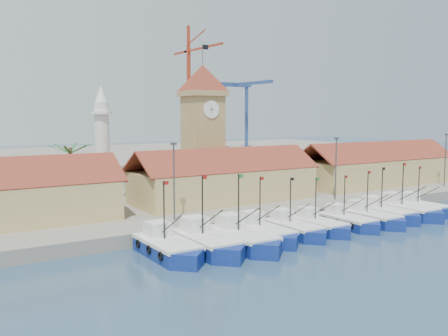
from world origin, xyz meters
TOP-DOWN VIEW (x-y plane):
  - ground at (0.00, 0.00)m, footprint 400.00×400.00m
  - quay at (0.00, 24.00)m, footprint 140.00×32.00m
  - terminal at (0.00, 110.00)m, footprint 240.00×80.00m
  - boat_0 at (-17.18, 2.96)m, footprint 3.75×10.26m
  - boat_1 at (-13.15, 2.43)m, footprint 3.93×10.76m
  - boat_2 at (-9.15, 1.85)m, footprint 3.89×10.64m
  - boat_3 at (-5.54, 3.06)m, footprint 3.56×9.76m
  - boat_4 at (-1.33, 2.96)m, footprint 3.38×9.25m
  - boat_5 at (2.44, 2.87)m, footprint 3.25×8.89m
  - boat_6 at (6.97, 2.64)m, footprint 3.25×8.90m
  - boat_7 at (10.81, 2.38)m, footprint 3.42×9.38m
  - boat_8 at (14.58, 3.24)m, footprint 3.51×9.61m
  - boat_9 at (18.39, 2.90)m, footprint 3.72×10.19m
  - boat_10 at (22.40, 3.41)m, footprint 3.34×9.14m
  - hall_center at (0.00, 20.00)m, footprint 27.04×10.13m
  - hall_right at (32.00, 20.00)m, footprint 31.20×10.13m
  - clock_tower at (0.00, 26.00)m, footprint 5.80×5.80m
  - minaret at (-15.00, 28.00)m, footprint 3.00×3.00m
  - palm_tree at (-20.00, 26.00)m, footprint 5.60×5.03m
  - lamp_posts at (0.50, 12.00)m, footprint 80.70×0.25m
  - crane_red_right at (40.49, 103.84)m, footprint 1.00×30.60m
  - gantry at (62.00, 106.65)m, footprint 13.00×22.00m

SIDE VIEW (x-z plane):
  - ground at x=0.00m, z-range 0.00..0.00m
  - boat_5 at x=2.44m, z-range -2.67..4.06m
  - boat_6 at x=6.97m, z-range -2.67..4.07m
  - boat_10 at x=22.40m, z-range -2.74..4.17m
  - boat_4 at x=-1.33m, z-range -2.78..4.22m
  - boat_7 at x=10.81m, z-range -2.81..4.28m
  - quay at x=0.00m, z-range 0.00..1.50m
  - boat_8 at x=14.58m, z-range -2.88..4.39m
  - boat_3 at x=-5.54m, z-range -2.93..4.46m
  - boat_9 at x=18.39m, z-range -3.06..4.65m
  - boat_0 at x=-17.18m, z-range -3.08..4.69m
  - boat_2 at x=-9.15m, z-range -3.19..4.86m
  - boat_1 at x=-13.15m, z-range -3.23..4.91m
  - terminal at x=0.00m, z-range 0.00..2.00m
  - hall_center at x=0.00m, z-range 0.18..7.79m
  - hall_right at x=32.00m, z-range 0.18..7.79m
  - palm_tree at x=-20.00m, z-range 2.05..10.44m
  - lamp_posts at x=0.50m, z-range 1.96..10.99m
  - minaret at x=-15.00m, z-range 1.58..17.88m
  - clock_tower at x=0.00m, z-range 0.61..23.31m
  - gantry at x=62.00m, z-range 8.44..31.64m
  - crane_red_right at x=40.49m, z-range 4.06..44.39m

